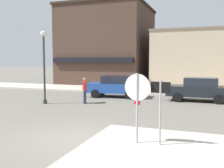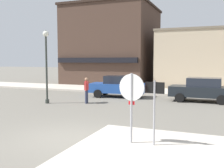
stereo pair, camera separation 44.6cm
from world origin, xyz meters
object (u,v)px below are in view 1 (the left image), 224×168
(one_way_sign, at_px, (160,106))
(parked_car_second, at_px, (199,89))
(lamp_post, at_px, (44,56))
(pedestrian_crossing_near, at_px, (85,90))
(stop_sign, at_px, (137,99))
(parked_car_nearest, at_px, (115,86))

(one_way_sign, height_order, parked_car_second, one_way_sign)
(lamp_post, relative_size, parked_car_second, 1.13)
(lamp_post, relative_size, pedestrian_crossing_near, 2.82)
(stop_sign, distance_m, lamp_post, 9.67)
(parked_car_nearest, bearing_deg, lamp_post, -126.10)
(one_way_sign, relative_size, parked_car_nearest, 0.51)
(one_way_sign, bearing_deg, stop_sign, -176.96)
(stop_sign, bearing_deg, one_way_sign, 3.04)
(parked_car_nearest, distance_m, parked_car_second, 5.82)
(parked_car_nearest, xyz_separation_m, parked_car_second, (5.82, -0.02, 0.00))
(stop_sign, relative_size, pedestrian_crossing_near, 1.43)
(one_way_sign, relative_size, pedestrian_crossing_near, 1.30)
(stop_sign, bearing_deg, lamp_post, 141.13)
(stop_sign, relative_size, one_way_sign, 1.10)
(one_way_sign, distance_m, pedestrian_crossing_near, 9.03)
(parked_car_nearest, bearing_deg, parked_car_second, -0.18)
(one_way_sign, distance_m, lamp_post, 10.23)
(one_way_sign, height_order, pedestrian_crossing_near, one_way_sign)
(lamp_post, distance_m, parked_car_nearest, 5.74)
(one_way_sign, relative_size, parked_car_second, 0.52)
(stop_sign, xyz_separation_m, parked_car_nearest, (-4.31, 10.30, -0.71))
(parked_car_second, bearing_deg, pedestrian_crossing_near, -153.03)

